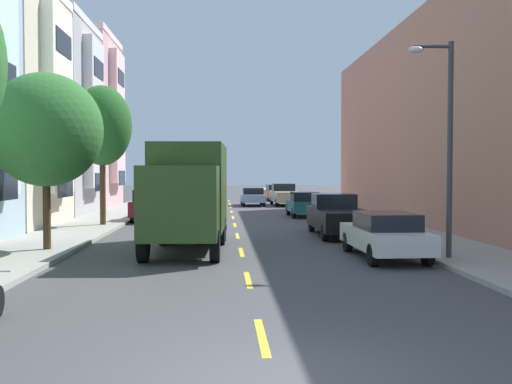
{
  "coord_description": "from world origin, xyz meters",
  "views": [
    {
      "loc": [
        -0.64,
        -7.34,
        2.67
      ],
      "look_at": [
        1.46,
        28.63,
        1.44
      ],
      "focal_mm": 40.88,
      "sensor_mm": 36.0,
      "label": 1
    }
  ],
  "objects_px": {
    "delivery_box_truck": "(189,191)",
    "parked_hatchback_teal": "(304,204)",
    "street_tree_second": "(46,130)",
    "moving_sky_sedan": "(253,196)",
    "parked_pickup_black": "(338,216)",
    "parked_pickup_champagne": "(285,195)",
    "parked_hatchback_navy": "(176,196)",
    "parked_pickup_burgundy": "(154,205)",
    "street_tree_third": "(102,126)",
    "parked_wagon_charcoal": "(182,192)",
    "street_lamp": "(445,132)",
    "parked_sedan_white": "(385,234)",
    "parked_wagon_orange": "(275,192)"
  },
  "relations": [
    {
      "from": "parked_pickup_black",
      "to": "parked_hatchback_navy",
      "type": "bearing_deg",
      "value": 110.67
    },
    {
      "from": "parked_pickup_burgundy",
      "to": "parked_wagon_charcoal",
      "type": "relative_size",
      "value": 1.13
    },
    {
      "from": "street_lamp",
      "to": "parked_sedan_white",
      "type": "bearing_deg",
      "value": 153.76
    },
    {
      "from": "street_lamp",
      "to": "parked_sedan_white",
      "type": "relative_size",
      "value": 1.41
    },
    {
      "from": "parked_pickup_black",
      "to": "parked_wagon_orange",
      "type": "height_order",
      "value": "parked_pickup_black"
    },
    {
      "from": "parked_hatchback_navy",
      "to": "parked_wagon_charcoal",
      "type": "distance_m",
      "value": 8.61
    },
    {
      "from": "delivery_box_truck",
      "to": "parked_hatchback_teal",
      "type": "distance_m",
      "value": 15.56
    },
    {
      "from": "delivery_box_truck",
      "to": "parked_hatchback_teal",
      "type": "bearing_deg",
      "value": 67.06
    },
    {
      "from": "street_tree_second",
      "to": "parked_wagon_orange",
      "type": "bearing_deg",
      "value": 73.0
    },
    {
      "from": "delivery_box_truck",
      "to": "parked_pickup_black",
      "type": "distance_m",
      "value": 7.31
    },
    {
      "from": "parked_hatchback_teal",
      "to": "parked_hatchback_navy",
      "type": "bearing_deg",
      "value": 124.61
    },
    {
      "from": "street_tree_third",
      "to": "parked_hatchback_teal",
      "type": "bearing_deg",
      "value": 29.76
    },
    {
      "from": "street_lamp",
      "to": "parked_pickup_black",
      "type": "distance_m",
      "value": 8.14
    },
    {
      "from": "delivery_box_truck",
      "to": "parked_wagon_charcoal",
      "type": "relative_size",
      "value": 1.58
    },
    {
      "from": "parked_pickup_black",
      "to": "parked_pickup_champagne",
      "type": "xyz_separation_m",
      "value": [
        0.18,
        22.42,
        0.0
      ]
    },
    {
      "from": "street_lamp",
      "to": "parked_pickup_black",
      "type": "relative_size",
      "value": 1.2
    },
    {
      "from": "parked_hatchback_navy",
      "to": "parked_pickup_burgundy",
      "type": "bearing_deg",
      "value": -90.15
    },
    {
      "from": "parked_pickup_champagne",
      "to": "parked_wagon_orange",
      "type": "bearing_deg",
      "value": 90.19
    },
    {
      "from": "street_lamp",
      "to": "parked_wagon_charcoal",
      "type": "bearing_deg",
      "value": 104.98
    },
    {
      "from": "moving_sky_sedan",
      "to": "parked_hatchback_teal",
      "type": "bearing_deg",
      "value": -78.18
    },
    {
      "from": "parked_pickup_burgundy",
      "to": "street_lamp",
      "type": "bearing_deg",
      "value": -56.44
    },
    {
      "from": "street_tree_second",
      "to": "moving_sky_sedan",
      "type": "height_order",
      "value": "street_tree_second"
    },
    {
      "from": "parked_hatchback_navy",
      "to": "moving_sky_sedan",
      "type": "height_order",
      "value": "parked_hatchback_navy"
    },
    {
      "from": "moving_sky_sedan",
      "to": "parked_pickup_champagne",
      "type": "bearing_deg",
      "value": 8.01
    },
    {
      "from": "parked_wagon_charcoal",
      "to": "parked_pickup_champagne",
      "type": "bearing_deg",
      "value": -45.47
    },
    {
      "from": "parked_hatchback_teal",
      "to": "parked_sedan_white",
      "type": "height_order",
      "value": "parked_hatchback_teal"
    },
    {
      "from": "street_tree_second",
      "to": "parked_wagon_charcoal",
      "type": "distance_m",
      "value": 36.42
    },
    {
      "from": "parked_hatchback_teal",
      "to": "parked_pickup_champagne",
      "type": "xyz_separation_m",
      "value": [
        0.17,
        12.1,
        0.07
      ]
    },
    {
      "from": "parked_pickup_champagne",
      "to": "parked_hatchback_navy",
      "type": "bearing_deg",
      "value": 177.4
    },
    {
      "from": "delivery_box_truck",
      "to": "parked_pickup_black",
      "type": "xyz_separation_m",
      "value": [
        6.03,
        3.96,
        -1.19
      ]
    },
    {
      "from": "parked_wagon_charcoal",
      "to": "street_tree_third",
      "type": "bearing_deg",
      "value": -94.12
    },
    {
      "from": "parked_hatchback_teal",
      "to": "moving_sky_sedan",
      "type": "bearing_deg",
      "value": 101.82
    },
    {
      "from": "parked_sedan_white",
      "to": "street_tree_third",
      "type": "bearing_deg",
      "value": 134.9
    },
    {
      "from": "street_tree_second",
      "to": "parked_pickup_black",
      "type": "relative_size",
      "value": 1.09
    },
    {
      "from": "parked_pickup_black",
      "to": "parked_pickup_champagne",
      "type": "bearing_deg",
      "value": 89.54
    },
    {
      "from": "parked_hatchback_navy",
      "to": "parked_wagon_orange",
      "type": "bearing_deg",
      "value": 41.28
    },
    {
      "from": "parked_pickup_champagne",
      "to": "parked_sedan_white",
      "type": "height_order",
      "value": "parked_pickup_champagne"
    },
    {
      "from": "street_tree_third",
      "to": "parked_sedan_white",
      "type": "distance_m",
      "value": 15.83
    },
    {
      "from": "moving_sky_sedan",
      "to": "parked_wagon_charcoal",
      "type": "bearing_deg",
      "value": 123.64
    },
    {
      "from": "delivery_box_truck",
      "to": "parked_pickup_champagne",
      "type": "distance_m",
      "value": 27.12
    },
    {
      "from": "parked_sedan_white",
      "to": "parked_hatchback_navy",
      "type": "distance_m",
      "value": 30.69
    },
    {
      "from": "delivery_box_truck",
      "to": "street_tree_third",
      "type": "bearing_deg",
      "value": 119.39
    },
    {
      "from": "street_tree_third",
      "to": "parked_hatchback_navy",
      "type": "bearing_deg",
      "value": 83.76
    },
    {
      "from": "parked_pickup_black",
      "to": "moving_sky_sedan",
      "type": "relative_size",
      "value": 1.18
    },
    {
      "from": "street_tree_third",
      "to": "parked_pickup_black",
      "type": "bearing_deg",
      "value": -21.67
    },
    {
      "from": "street_lamp",
      "to": "moving_sky_sedan",
      "type": "distance_m",
      "value": 29.86
    },
    {
      "from": "delivery_box_truck",
      "to": "parked_hatchback_navy",
      "type": "bearing_deg",
      "value": 95.5
    },
    {
      "from": "delivery_box_truck",
      "to": "parked_hatchback_navy",
      "type": "height_order",
      "value": "delivery_box_truck"
    },
    {
      "from": "parked_hatchback_navy",
      "to": "moving_sky_sedan",
      "type": "distance_m",
      "value": 6.22
    },
    {
      "from": "street_tree_third",
      "to": "parked_pickup_black",
      "type": "height_order",
      "value": "street_tree_third"
    }
  ]
}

